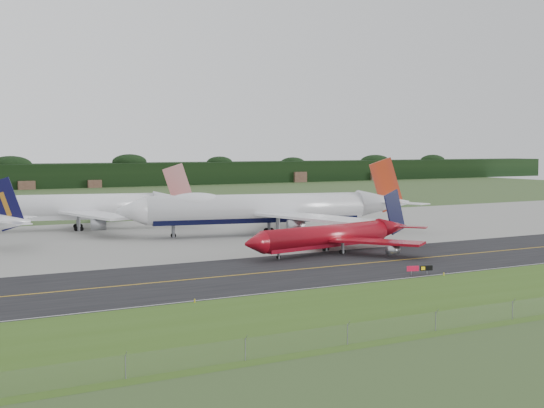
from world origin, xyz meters
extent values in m
plane|color=#3C5427|center=(0.00, 0.00, 0.00)|extent=(600.00, 600.00, 0.00)
cube|color=#38591A|center=(0.00, -35.00, 0.01)|extent=(400.00, 30.00, 0.01)
cube|color=black|center=(0.00, -4.00, 0.01)|extent=(400.00, 32.00, 0.02)
cube|color=gray|center=(0.00, 51.00, 0.01)|extent=(400.00, 78.00, 0.01)
cube|color=gold|center=(0.00, -4.00, 0.03)|extent=(400.00, 0.40, 0.00)
cube|color=silver|center=(0.00, -19.50, 0.03)|extent=(400.00, 0.25, 0.00)
cylinder|color=slate|center=(-60.00, -48.00, 1.10)|extent=(0.10, 0.10, 2.20)
cube|color=black|center=(0.00, 275.00, 6.00)|extent=(700.00, 24.00, 12.00)
cylinder|color=silver|center=(7.72, 43.33, 6.34)|extent=(51.77, 17.11, 6.54)
cube|color=black|center=(7.72, 43.33, 4.21)|extent=(48.91, 14.98, 2.29)
cone|color=silver|center=(-20.64, 49.36, 6.34)|extent=(7.66, 7.74, 6.54)
cone|color=silver|center=(39.57, 36.56, 6.83)|extent=(14.66, 9.23, 6.54)
ellipsoid|color=silver|center=(-6.40, 46.33, 8.14)|extent=(14.21, 8.22, 4.17)
cube|color=silver|center=(13.44, 27.21, 5.19)|extent=(15.63, 30.51, 0.56)
cube|color=silver|center=(19.50, 55.73, 5.19)|extent=(24.98, 28.89, 0.56)
cube|color=red|center=(40.29, 36.41, 11.28)|extent=(9.31, 2.47, 13.56)
cylinder|color=gray|center=(9.64, 28.66, 3.41)|extent=(4.07, 3.43, 2.75)
cylinder|color=gray|center=(15.44, 55.95, 3.41)|extent=(4.07, 3.43, 2.75)
cylinder|color=gray|center=(12.79, 15.03, 3.41)|extent=(4.07, 3.43, 2.75)
cylinder|color=gray|center=(23.86, 67.12, 3.41)|extent=(4.07, 3.43, 2.75)
cylinder|color=black|center=(-11.44, 47.40, 0.59)|extent=(1.26, 0.76, 1.18)
cylinder|color=slate|center=(11.00, 38.95, 2.19)|extent=(1.09, 1.09, 4.38)
cylinder|color=black|center=(11.00, 38.95, 0.59)|extent=(1.27, 0.82, 1.18)
cylinder|color=slate|center=(12.50, 45.99, 2.19)|extent=(1.09, 1.09, 4.38)
cylinder|color=black|center=(12.50, 45.99, 0.59)|extent=(1.27, 0.82, 1.18)
cylinder|color=maroon|center=(5.00, 9.92, 3.44)|extent=(31.40, 10.01, 4.22)
cube|color=maroon|center=(5.00, 9.92, 2.07)|extent=(29.67, 8.68, 1.48)
cone|color=maroon|center=(-12.21, 6.61, 3.44)|extent=(4.62, 4.87, 4.22)
cone|color=maroon|center=(24.34, 13.62, 3.76)|extent=(8.87, 5.69, 4.22)
cube|color=maroon|center=(11.88, 2.40, 2.70)|extent=(14.73, 17.36, 0.47)
cube|color=maroon|center=(8.62, 19.44, 2.70)|extent=(9.70, 18.20, 0.47)
cube|color=black|center=(24.92, 13.73, 6.94)|extent=(6.60, 1.59, 9.60)
cylinder|color=gray|center=(12.36, -1.74, 1.55)|extent=(2.59, 2.17, 1.77)
cylinder|color=gray|center=(7.52, 23.46, 1.55)|extent=(2.59, 2.17, 1.77)
cylinder|color=black|center=(-6.63, 7.69, 0.38)|extent=(0.81, 0.48, 0.76)
cylinder|color=slate|center=(7.89, 8.11, 1.09)|extent=(0.69, 0.69, 2.18)
cylinder|color=black|center=(7.89, 8.11, 0.38)|extent=(0.82, 0.52, 0.76)
cylinder|color=slate|center=(7.01, 12.66, 1.09)|extent=(0.69, 0.69, 2.18)
cylinder|color=black|center=(7.01, 12.66, 0.38)|extent=(0.82, 0.52, 0.76)
cone|color=silver|center=(-48.42, 46.42, 5.52)|extent=(11.79, 8.04, 5.47)
cube|color=#0C0C35|center=(-47.83, 46.27, 9.13)|extent=(7.52, 2.39, 11.04)
cylinder|color=white|center=(-29.14, 75.98, 5.77)|extent=(44.88, 16.17, 6.20)
cube|color=white|center=(-29.14, 75.98, 3.76)|extent=(42.35, 14.15, 2.17)
cone|color=white|center=(-1.67, 69.58, 6.24)|extent=(12.88, 8.71, 6.20)
cube|color=white|center=(-24.43, 61.75, 4.69)|extent=(13.15, 26.68, 0.56)
cube|color=white|center=(-18.63, 86.65, 4.69)|extent=(22.12, 25.09, 0.56)
cube|color=#AD0E0C|center=(-1.00, 69.42, 10.26)|extent=(8.44, 2.42, 12.32)
cylinder|color=gray|center=(-26.18, 55.88, 2.99)|extent=(3.89, 3.30, 2.60)
cylinder|color=gray|center=(-17.60, 92.69, 2.99)|extent=(3.89, 3.30, 2.60)
cylinder|color=slate|center=(-26.44, 71.85, 1.96)|extent=(1.04, 1.04, 3.91)
cylinder|color=black|center=(-26.44, 71.85, 0.56)|extent=(1.21, 0.80, 1.12)
cylinder|color=slate|center=(-24.89, 78.49, 1.96)|extent=(1.04, 1.04, 3.91)
cylinder|color=black|center=(-24.89, 78.49, 0.56)|extent=(1.21, 0.80, 1.12)
cylinder|color=slate|center=(3.61, -17.61, 0.32)|extent=(0.11, 0.11, 0.64)
cylinder|color=slate|center=(6.24, -18.39, 0.32)|extent=(0.11, 0.11, 0.64)
cube|color=maroon|center=(3.87, -17.68, 1.05)|extent=(1.98, 0.74, 0.83)
cube|color=black|center=(5.54, -18.18, 1.05)|extent=(0.93, 0.42, 0.83)
cube|color=black|center=(6.60, -18.50, 1.05)|extent=(1.10, 0.47, 0.83)
cylinder|color=yellow|center=(-35.46, -20.50, 0.25)|extent=(0.16, 0.16, 0.50)
cylinder|color=yellow|center=(7.92, -20.50, 0.25)|extent=(0.16, 0.16, 0.50)
camera|label=1|loc=(-74.76, -112.08, 20.70)|focal=50.00mm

